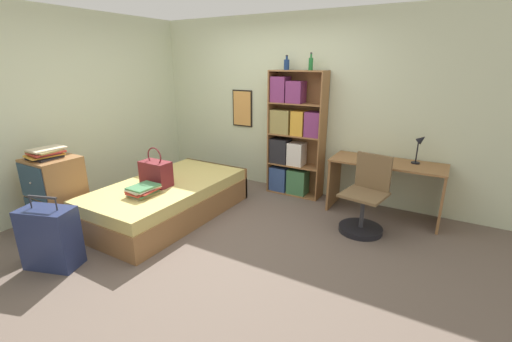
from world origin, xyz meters
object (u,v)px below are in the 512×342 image
object	(u,v)px
bottle_brown	(311,63)
desk_chair	(364,208)
magazine_pile_on_dresser	(45,153)
book_stack_on_bed	(143,190)
dresser	(56,193)
desk	(386,177)
suitcase	(50,238)
bed	(169,199)
bottle_green	(287,64)
handbag	(156,173)
desk_lamp	(420,144)
bookcase	(292,138)

from	to	relation	value
bottle_brown	desk_chair	xyz separation A→B (m)	(1.04, -0.71, -1.62)
magazine_pile_on_dresser	book_stack_on_bed	bearing A→B (deg)	25.12
dresser	desk_chair	distance (m)	3.67
book_stack_on_bed	desk_chair	bearing A→B (deg)	30.50
dresser	desk	world-z (taller)	dresser
suitcase	desk	xyz separation A→B (m)	(2.55, 2.88, 0.22)
bed	bottle_green	distance (m)	2.47
magazine_pile_on_dresser	desk_chair	bearing A→B (deg)	28.88
book_stack_on_bed	bottle_brown	world-z (taller)	bottle_brown
dresser	desk	bearing A→B (deg)	35.10
handbag	magazine_pile_on_dresser	xyz separation A→B (m)	(-0.90, -0.79, 0.31)
book_stack_on_bed	bottle_green	size ratio (longest dim) A/B	1.88
desk_lamp	magazine_pile_on_dresser	bearing A→B (deg)	-146.22
book_stack_on_bed	suitcase	bearing A→B (deg)	-102.18
bookcase	desk_lamp	xyz separation A→B (m)	(1.71, -0.02, 0.12)
bed	bookcase	bearing A→B (deg)	56.40
dresser	magazine_pile_on_dresser	world-z (taller)	magazine_pile_on_dresser
desk_lamp	desk_chair	bearing A→B (deg)	-123.27
desk_lamp	bed	bearing A→B (deg)	-150.85
bookcase	desk_chair	bearing A→B (deg)	-28.72
handbag	magazine_pile_on_dresser	bearing A→B (deg)	-138.76
handbag	bottle_green	size ratio (longest dim) A/B	2.43
bottle_green	desk	xyz separation A→B (m)	(1.52, -0.16, -1.38)
handbag	bottle_green	bearing A→B (deg)	61.72
bottle_brown	desk	world-z (taller)	bottle_brown
bottle_green	suitcase	bearing A→B (deg)	-108.79
book_stack_on_bed	desk	xyz separation A→B (m)	(2.34, 1.89, 0.01)
book_stack_on_bed	magazine_pile_on_dresser	distance (m)	1.20
bed	desk	xyz separation A→B (m)	(2.41, 1.43, 0.30)
handbag	bottle_green	distance (m)	2.34
bed	bottle_green	size ratio (longest dim) A/B	10.38
bookcase	desk_chair	xyz separation A→B (m)	(1.27, -0.70, -0.57)
suitcase	desk_lamp	size ratio (longest dim) A/B	1.95
handbag	desk_lamp	world-z (taller)	desk_lamp
bottle_green	desk_lamp	size ratio (longest dim) A/B	0.53
bottle_green	desk	bearing A→B (deg)	-5.93
bottle_green	desk_chair	distance (m)	2.26
handbag	bottle_brown	size ratio (longest dim) A/B	2.13
suitcase	desk	size ratio (longest dim) A/B	0.53
bed	bottle_brown	world-z (taller)	bottle_brown
magazine_pile_on_dresser	dresser	bearing A→B (deg)	42.77
bottle_green	desk_chair	world-z (taller)	bottle_green
suitcase	desk_chair	bearing A→B (deg)	43.33
suitcase	bookcase	size ratio (longest dim) A/B	0.41
magazine_pile_on_dresser	desk_chair	world-z (taller)	magazine_pile_on_dresser
bookcase	handbag	bearing A→B (deg)	-122.30
bottle_green	book_stack_on_bed	bearing A→B (deg)	-111.83
bottle_green	desk	world-z (taller)	bottle_green
magazine_pile_on_dresser	desk_lamp	xyz separation A→B (m)	(3.69, 2.47, 0.05)
desk_lamp	desk	bearing A→B (deg)	-162.76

